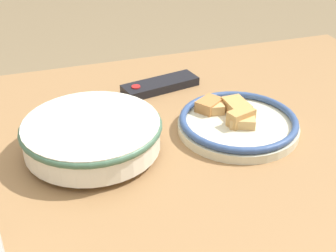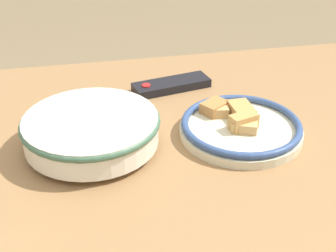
{
  "view_description": "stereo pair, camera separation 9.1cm",
  "coord_description": "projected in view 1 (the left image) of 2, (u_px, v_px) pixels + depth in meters",
  "views": [
    {
      "loc": [
        -0.16,
        -0.75,
        1.24
      ],
      "look_at": [
        0.09,
        -0.01,
        0.77
      ],
      "focal_mm": 50.0,
      "sensor_mm": 36.0,
      "label": 1
    },
    {
      "loc": [
        -0.07,
        -0.77,
        1.24
      ],
      "look_at": [
        0.09,
        -0.01,
        0.77
      ],
      "focal_mm": 50.0,
      "sensor_mm": 36.0,
      "label": 2
    }
  ],
  "objects": [
    {
      "name": "dining_table",
      "position": [
        126.0,
        180.0,
        0.95
      ],
      "size": [
        1.5,
        0.83,
        0.74
      ],
      "color": "olive",
      "rests_on": "ground_plane"
    },
    {
      "name": "noodle_bowl",
      "position": [
        92.0,
        133.0,
        0.87
      ],
      "size": [
        0.26,
        0.26,
        0.07
      ],
      "color": "silver",
      "rests_on": "dining_table"
    },
    {
      "name": "food_plate",
      "position": [
        237.0,
        122.0,
        0.95
      ],
      "size": [
        0.25,
        0.25,
        0.05
      ],
      "color": "beige",
      "rests_on": "dining_table"
    },
    {
      "name": "tv_remote",
      "position": [
        160.0,
        85.0,
        1.12
      ],
      "size": [
        0.19,
        0.09,
        0.02
      ],
      "rotation": [
        0.0,
        0.0,
        1.77
      ],
      "color": "black",
      "rests_on": "dining_table"
    }
  ]
}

